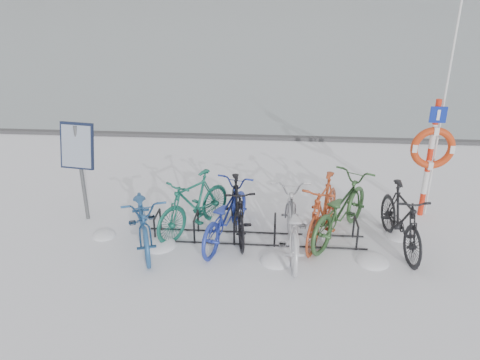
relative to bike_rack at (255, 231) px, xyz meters
The scene contains 14 objects.
ground 0.18m from the bike_rack, ahead, with size 900.00×900.00×0.00m, color white.
quay_edge 5.90m from the bike_rack, 90.00° to the left, with size 400.00×0.25×0.10m, color #3F3F42.
bike_rack is the anchor object (origin of this frame).
info_board 3.63m from the bike_rack, behind, with size 0.69×0.34×1.97m.
lifebuoy_station 3.73m from the bike_rack, 19.87° to the left, with size 0.83×0.23×4.31m.
bike_0 2.02m from the bike_rack, behind, with size 0.73×2.10×1.10m, color #235088.
bike_1 1.26m from the bike_rack, 165.41° to the left, with size 0.54×1.91×1.15m, color #175D4C.
bike_2 0.65m from the bike_rack, behind, with size 0.70×2.02×1.06m, color #213297.
bike_3 0.53m from the bike_rack, 151.81° to the left, with size 0.52×1.85×1.11m, color black.
bike_4 0.80m from the bike_rack, 24.57° to the right, with size 0.73×2.09×1.10m, color silver.
bike_5 1.29m from the bike_rack, ahead, with size 0.57×2.00×1.20m, color #A8401F.
bike_6 1.61m from the bike_rack, 10.78° to the left, with size 0.77×2.21×1.16m, color #31582E.
bike_7 2.58m from the bike_rack, ahead, with size 0.55×1.95×1.17m, color black.
snow_drifts 0.30m from the bike_rack, 21.13° to the right, with size 5.95×1.99×0.21m.
Camera 1 is at (0.31, -7.45, 4.38)m, focal length 35.00 mm.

